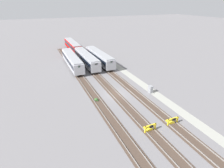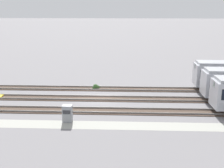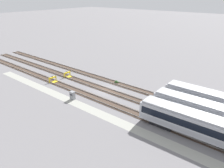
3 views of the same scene
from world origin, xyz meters
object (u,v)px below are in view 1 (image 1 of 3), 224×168
Objects in this scene: subway_car_front_row_right_inner at (73,46)px; weed_clump at (96,100)px; bumper_stop_nearest_track at (172,121)px; subway_car_front_row_centre at (72,60)px; subway_car_front_row_left_inner at (99,57)px; bumper_stop_near_inner_track at (149,128)px; electrical_cabinet at (151,89)px; subway_car_front_row_leftmost at (86,59)px.

weed_clump is (-40.61, 4.46, -1.80)m from subway_car_front_row_right_inner.
subway_car_front_row_centre is at bearing 14.47° from bumper_stop_nearest_track.
subway_car_front_row_left_inner is 9.00× the size of bumper_stop_near_inner_track.
bumper_stop_nearest_track is at bearing -179.89° from subway_car_front_row_left_inner.
subway_car_front_row_centre is 8.98× the size of bumper_stop_near_inner_track.
subway_car_front_row_right_inner reaches higher than weed_clump.
subway_car_front_row_centre is 11.26× the size of electrical_cabinet.
subway_car_front_row_centre reaches higher than bumper_stop_near_inner_track.
bumper_stop_nearest_track is 1.25× the size of electrical_cabinet.
subway_car_front_row_leftmost is at bearing -90.00° from subway_car_front_row_centre.
bumper_stop_nearest_track is (-52.19, -4.25, -1.53)m from subway_car_front_row_right_inner.
bumper_stop_near_inner_track is at bearing 179.98° from subway_car_front_row_right_inner.
bumper_stop_near_inner_track is (0.04, 4.26, 0.00)m from bumper_stop_nearest_track.
subway_car_front_row_right_inner is 19.58× the size of weed_clump.
bumper_stop_near_inner_track is (-33.13, 4.20, -1.53)m from subway_car_front_row_left_inner.
subway_car_front_row_left_inner reaches higher than bumper_stop_nearest_track.
subway_car_front_row_centre is (0.00, 4.36, 0.00)m from subway_car_front_row_leftmost.
subway_car_front_row_right_inner is 11.26× the size of electrical_cabinet.
subway_car_front_row_left_inner is at bearing 7.66° from electrical_cabinet.
subway_car_front_row_centre is at bearing 7.39° from bumper_stop_near_inner_track.
subway_car_front_row_right_inner is at bearing 0.13° from subway_car_front_row_leftmost.
subway_car_front_row_left_inner and subway_car_front_row_centre have the same top height.
subway_car_front_row_left_inner is 19.48m from subway_car_front_row_right_inner.
subway_car_front_row_left_inner reaches higher than weed_clump.
bumper_stop_nearest_track is 10.52m from electrical_cabinet.
weed_clump is at bearing 179.61° from subway_car_front_row_centre.
electrical_cabinet is at bearing -16.81° from bumper_stop_nearest_track.
subway_car_front_row_left_inner is at bearing 0.11° from bumper_stop_nearest_track.
subway_car_front_row_right_inner is at bearing 12.39° from subway_car_front_row_left_inner.
subway_car_front_row_left_inner is (0.00, -4.14, 0.00)m from subway_car_front_row_leftmost.
subway_car_front_row_leftmost is 33.17m from bumper_stop_near_inner_track.
subway_car_front_row_right_inner is 8.98× the size of bumper_stop_near_inner_track.
weed_clump is (11.58, 8.71, -0.27)m from bumper_stop_nearest_track.
bumper_stop_near_inner_track is (-33.13, 0.06, -1.53)m from subway_car_front_row_leftmost.
electrical_cabinet is (-23.10, -11.60, -1.24)m from subway_car_front_row_centre.
subway_car_front_row_left_inner is 23.34m from electrical_cabinet.
subway_car_front_row_left_inner is at bearing -90.00° from subway_car_front_row_leftmost.
electrical_cabinet is at bearing -172.34° from subway_car_front_row_left_inner.
subway_car_front_row_centre and subway_car_front_row_right_inner have the same top height.
subway_car_front_row_leftmost and subway_car_front_row_right_inner have the same top height.
subway_car_front_row_leftmost is 1.00× the size of subway_car_front_row_right_inner.
bumper_stop_nearest_track reaches higher than weed_clump.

